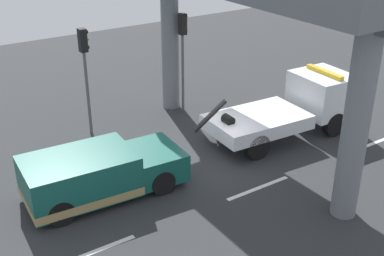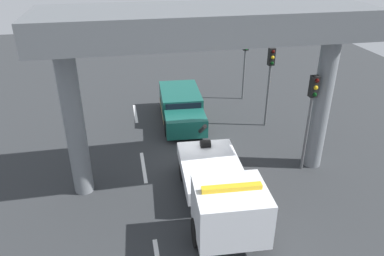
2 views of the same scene
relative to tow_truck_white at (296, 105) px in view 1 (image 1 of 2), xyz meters
name	(u,v)px [view 1 (image 1 of 2)]	position (x,y,z in m)	size (l,w,h in m)	color
ground_plane	(214,159)	(-4.05, 0.04, -1.25)	(60.00, 40.00, 0.10)	#2D3033
lane_stripe_west	(92,252)	(-10.05, -2.52, -1.20)	(2.60, 0.16, 0.01)	silver
lane_stripe_mid	(258,188)	(-4.05, -2.52, -1.20)	(2.60, 0.16, 0.01)	silver
lane_stripe_east	(374,143)	(1.95, -2.52, -1.20)	(2.60, 0.16, 0.01)	silver
tow_truck_white	(296,105)	(0.00, 0.00, 0.00)	(7.31, 2.73, 2.46)	white
towed_van_green	(97,175)	(-8.70, 0.05, -0.42)	(5.31, 2.47, 1.58)	#145147
traffic_light_far	(85,59)	(-7.03, 4.52, 1.99)	(0.39, 0.32, 4.39)	#515456
traffic_light_mid	(183,41)	(-2.53, 4.52, 2.01)	(0.39, 0.32, 4.41)	#515456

